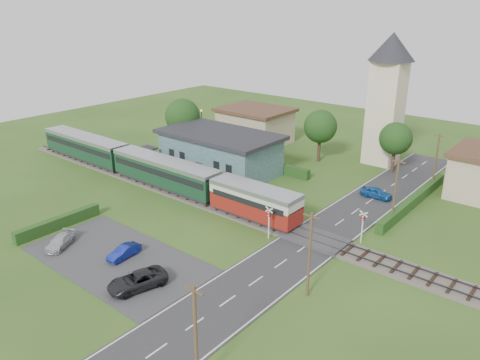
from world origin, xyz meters
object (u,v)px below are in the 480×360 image
Objects in this scene: train at (148,166)px; pedestrian_far at (164,165)px; station_building at (220,152)px; crossing_signal_near at (269,218)px; pedestrian_near at (238,191)px; crossing_signal_far at (363,222)px; house_west at (255,125)px; car_park_silver at (60,241)px; car_park_blue at (124,252)px; church_tower at (388,90)px; car_park_dark at (137,280)px; equipment_hut at (147,157)px; car_on_road at (376,193)px.

train is 3.68m from pedestrian_far.
station_building reaches higher than crossing_signal_near.
train is at bearing -160.33° from pedestrian_far.
train is at bearing -8.09° from pedestrian_near.
train is 13.18× the size of crossing_signal_far.
car_park_silver is (7.65, -38.98, -2.19)m from house_west.
pedestrian_far is (-28.44, 1.03, -0.95)m from crossing_signal_far.
car_park_blue is 2.04× the size of pedestrian_near.
crossing_signal_far is (28.60, -20.61, -0.65)m from house_west.
crossing_signal_near is at bearing 127.47° from pedestrian_near.
crossing_signal_near is (21.40, -25.41, -0.65)m from house_west.
car_park_silver is (-6.13, -2.53, -0.01)m from car_park_blue.
church_tower is 4.92× the size of car_park_silver.
house_west is at bearing 92.72° from train.
house_west is 39.03m from car_park_blue.
church_tower is at bearing 110.02° from crossing_signal_far.
crossing_signal_far is 21.75m from car_park_blue.
car_park_blue is 6.63m from car_park_silver.
car_park_dark is at bearing -61.48° from station_building.
equipment_hut is at bearing -98.62° from house_west.
crossing_signal_near reaches higher than car_park_blue.
crossing_signal_far is at bearing 158.57° from pedestrian_near.
crossing_signal_near is at bearing -87.18° from church_tower.
crossing_signal_near and crossing_signal_far have the same top height.
train is 9.22× the size of car_park_dark.
church_tower is at bearing 20.68° from car_on_road.
train is (4.09, -3.20, 0.43)m from equipment_hut.
station_building is 7.53m from pedestrian_far.
church_tower is 31.38m from pedestrian_far.
train reaches higher than car_park_blue.
train is 12.06× the size of car_park_silver.
train is at bearing -175.03° from crossing_signal_far.
car_park_dark is (10.77, 0.28, 0.13)m from car_park_silver.
church_tower is at bearing 92.82° from crossing_signal_near.
church_tower reaches higher than crossing_signal_far.
car_on_road is (25.08, -9.52, -2.13)m from house_west.
pedestrian_far is at bearing -131.01° from station_building.
pedestrian_far is (-24.93, -10.05, 0.53)m from car_on_road.
pedestrian_near reaches higher than car_on_road.
church_tower is at bearing 44.75° from equipment_hut.
crossing_signal_far reaches higher than car_on_road.
equipment_hut is at bearing -144.08° from station_building.
train is 27.56m from car_on_road.
train is at bearing -113.49° from station_building.
crossing_signal_far is at bearing -163.82° from car_on_road.
house_west is 35.26m from crossing_signal_far.
car_on_road is at bearing -20.79° from house_west.
crossing_signal_near is at bearing -146.31° from crossing_signal_far.
train reaches higher than pedestrian_near.
house_west reaches higher than car_park_silver.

